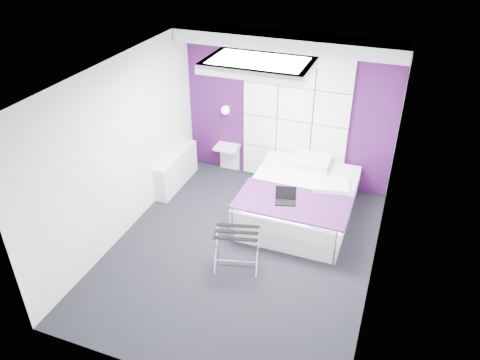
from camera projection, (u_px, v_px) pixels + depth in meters
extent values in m
plane|color=black|center=(241.00, 251.00, 6.72)|extent=(4.40, 4.40, 0.00)
plane|color=white|center=(242.00, 75.00, 5.37)|extent=(4.40, 4.40, 0.00)
plane|color=white|center=(288.00, 110.00, 7.80)|extent=(3.60, 0.00, 3.60)
plane|color=white|center=(122.00, 150.00, 6.58)|extent=(0.00, 4.40, 4.40)
plane|color=white|center=(385.00, 200.00, 5.50)|extent=(0.00, 4.40, 4.40)
cube|color=#3C0F43|center=(287.00, 111.00, 7.80)|extent=(3.58, 0.02, 2.58)
cube|color=white|center=(287.00, 42.00, 6.98)|extent=(3.58, 0.50, 0.20)
sphere|color=white|center=(226.00, 109.00, 8.05)|extent=(0.15, 0.15, 0.15)
cube|color=white|center=(176.00, 170.00, 8.11)|extent=(0.22, 1.20, 0.60)
cube|color=white|center=(299.00, 208.00, 7.39)|extent=(1.55, 1.93, 0.29)
cube|color=white|center=(300.00, 194.00, 7.25)|extent=(1.59, 1.97, 0.24)
cube|color=#481652|center=(292.00, 203.00, 6.79)|extent=(1.65, 0.87, 0.03)
cube|color=white|center=(227.00, 147.00, 8.38)|extent=(0.41, 0.32, 0.05)
cube|color=black|center=(237.00, 232.00, 6.16)|extent=(0.58, 0.43, 0.01)
cube|color=black|center=(285.00, 202.00, 6.77)|extent=(0.30, 0.21, 0.02)
cube|color=black|center=(288.00, 192.00, 6.80)|extent=(0.30, 0.01, 0.20)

